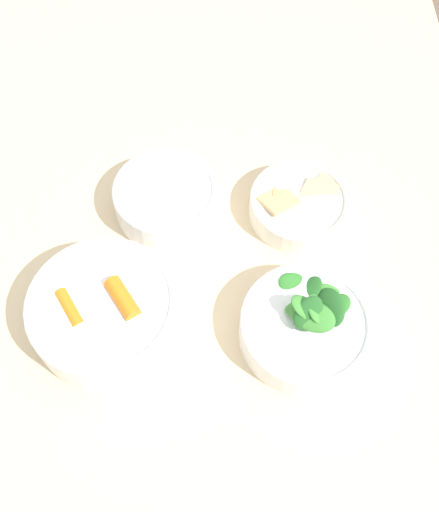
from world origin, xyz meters
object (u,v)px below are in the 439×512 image
at_px(bowl_carrots, 104,312).
at_px(bowl_greens, 306,325).
at_px(bowl_beans_hotdog, 167,199).
at_px(bowl_cookies, 299,204).

xyz_separation_m(bowl_carrots, bowl_greens, (-0.01, -0.26, -0.01)).
distance_m(bowl_beans_hotdog, bowl_cookies, 0.19).
bearing_deg(bowl_greens, bowl_carrots, 86.93).
bearing_deg(bowl_greens, bowl_cookies, -1.26).
height_order(bowl_carrots, bowl_cookies, bowl_carrots).
relative_size(bowl_greens, bowl_cookies, 1.16).
bearing_deg(bowl_cookies, bowl_greens, 178.74).
xyz_separation_m(bowl_carrots, bowl_cookies, (0.18, -0.26, -0.01)).
xyz_separation_m(bowl_greens, bowl_cookies, (0.20, -0.00, -0.01)).
relative_size(bowl_beans_hotdog, bowl_cookies, 1.05).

